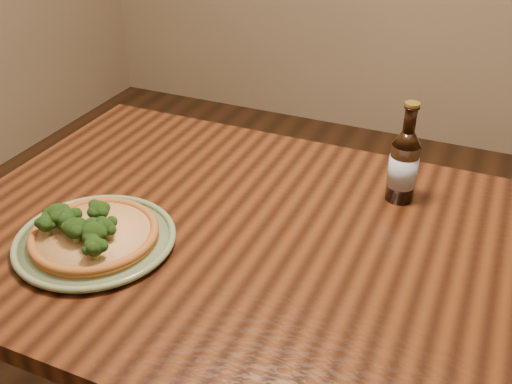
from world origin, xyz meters
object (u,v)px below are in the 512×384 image
at_px(plate, 95,240).
at_px(beer_bottle, 404,165).
at_px(table, 323,288).
at_px(pizza, 92,233).

xyz_separation_m(plate, beer_bottle, (0.52, 0.42, 0.08)).
relative_size(table, beer_bottle, 6.89).
bearing_deg(pizza, beer_bottle, 38.86).
height_order(table, beer_bottle, beer_bottle).
height_order(table, plate, plate).
distance_m(table, beer_bottle, 0.33).
bearing_deg(pizza, table, 20.79).
bearing_deg(plate, table, 20.44).
xyz_separation_m(table, plate, (-0.43, -0.16, 0.10)).
bearing_deg(beer_bottle, pizza, -136.58).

